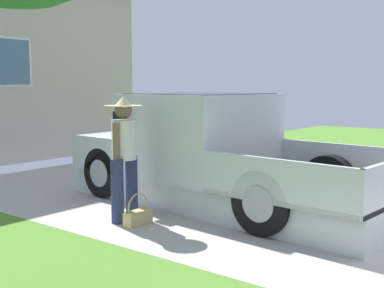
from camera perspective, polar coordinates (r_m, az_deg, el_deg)
The scene contains 3 objects.
pickup_truck at distance 7.67m, azimuth 1.56°, elevation -1.25°, with size 2.30×5.19×1.67m.
person_with_hat at distance 6.66m, azimuth -7.76°, elevation -0.91°, with size 0.52×0.50×1.65m.
handbag at distance 6.53m, azimuth -6.19°, elevation -8.15°, with size 0.40×0.15×0.42m.
Camera 1 is at (-6.36, -0.21, 1.80)m, focal length 46.73 mm.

